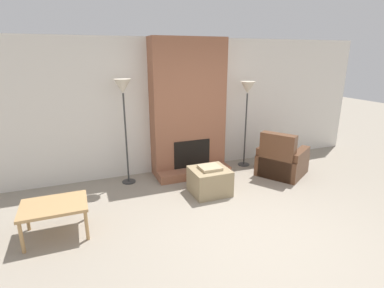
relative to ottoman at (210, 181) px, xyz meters
The scene contains 8 objects.
ground_plane 1.41m from the ottoman, 88.84° to the right, with size 24.00×24.00×0.00m, color gray.
wall_back 1.71m from the ottoman, 88.78° to the left, with size 8.40×0.06×2.60m, color silver.
fireplace 1.48m from the ottoman, 88.50° to the left, with size 1.44×0.71×2.60m.
ottoman is the anchor object (origin of this frame).
armchair 1.66m from the ottoman, ahead, with size 1.14×1.13×0.89m.
side_table 2.43m from the ottoman, behind, with size 0.81×0.61×0.45m.
floor_lamp_left 2.09m from the ottoman, 141.36° to the left, with size 0.29×0.29×1.89m.
floor_lamp_right 2.05m from the ottoman, 37.52° to the left, with size 0.29×0.29×1.77m.
Camera 1 is at (-2.03, -2.88, 2.30)m, focal length 28.00 mm.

